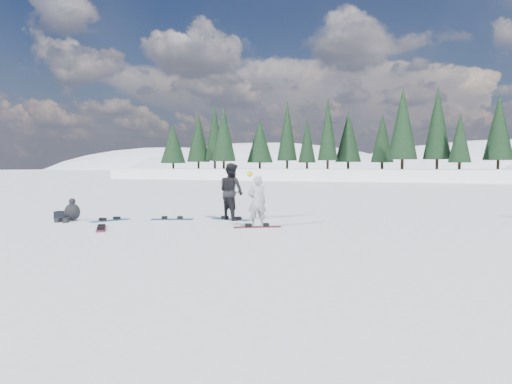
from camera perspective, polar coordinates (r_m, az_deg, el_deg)
The scene contains 11 objects.
ground at distance 15.35m, azimuth -1.10°, elevation -4.27°, with size 420.00×420.00×0.00m, color white.
alpine_backdrop at distance 204.45m, azimuth 18.25°, elevation -1.62°, with size 412.50×227.00×53.20m.
snowboarder_woman at distance 15.68m, azimuth 0.11°, elevation -1.07°, with size 0.71×0.66×1.78m.
snowboarder_man at distance 17.91m, azimuth -2.85°, elevation 0.06°, with size 0.99×0.78×2.05m, color black.
seated_rider at distance 18.74m, azimuth -20.37°, elevation -2.18°, with size 0.72×1.05×0.81m.
gear_bag at distance 19.42m, azimuth -21.34°, elevation -2.50°, with size 0.45×0.30×0.30m, color black.
snowboard_woman at distance 15.76m, azimuth 0.12°, elevation -4.02°, with size 1.50×0.28×0.03m, color maroon.
snowboard_man at distance 17.99m, azimuth -2.84°, elevation -3.15°, with size 1.50×0.28×0.03m, color #186C85.
snowboard_loose_c at distance 18.27m, azimuth -9.54°, elevation -3.10°, with size 1.50×0.28×0.03m, color navy.
snowboard_loose_b at distance 15.99m, azimuth -17.26°, elevation -4.05°, with size 1.50×0.28×0.03m, color #8D1E47.
snowboard_loose_a at distance 18.37m, azimuth -16.36°, elevation -3.14°, with size 1.50×0.28×0.03m, color teal.
Camera 1 is at (6.31, -13.86, 1.94)m, focal length 35.00 mm.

